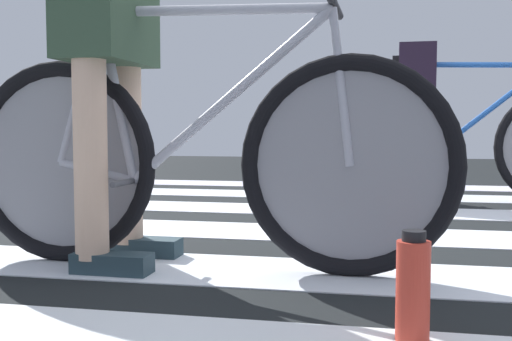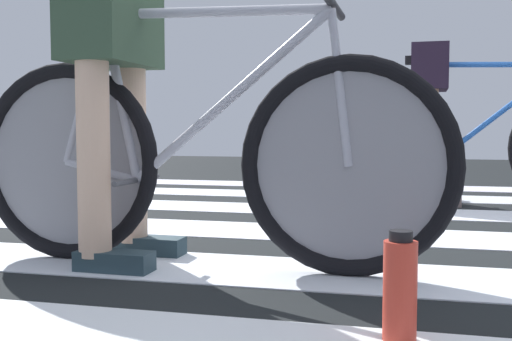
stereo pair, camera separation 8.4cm
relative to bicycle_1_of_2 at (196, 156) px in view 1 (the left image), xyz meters
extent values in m
cube|color=black|center=(0.56, 0.74, -0.40)|extent=(18.00, 14.00, 0.02)
cube|color=silver|center=(0.64, -0.01, -0.38)|extent=(5.20, 0.44, 0.00)
cube|color=silver|center=(0.66, 0.76, -0.38)|extent=(5.20, 0.44, 0.00)
cube|color=silver|center=(0.70, 1.53, -0.38)|extent=(5.20, 0.44, 0.00)
cube|color=silver|center=(0.45, 2.31, -0.38)|extent=(5.20, 0.44, 0.00)
cube|color=silver|center=(0.49, 3.04, -0.38)|extent=(5.20, 0.44, 0.00)
torus|color=black|center=(-0.51, 0.01, -0.03)|extent=(0.72, 0.07, 0.72)
torus|color=black|center=(0.51, -0.01, -0.03)|extent=(0.72, 0.07, 0.72)
cylinder|color=gray|center=(-0.51, 0.01, -0.03)|extent=(0.61, 0.02, 0.61)
cylinder|color=gray|center=(0.51, -0.01, -0.03)|extent=(0.61, 0.02, 0.61)
cylinder|color=#B0B2BF|center=(0.05, 0.00, 0.48)|extent=(0.80, 0.05, 0.05)
cylinder|color=#B0B2BF|center=(0.11, 0.00, 0.19)|extent=(0.70, 0.05, 0.59)
cylinder|color=#B0B2BF|center=(-0.29, 0.01, 0.20)|extent=(0.15, 0.04, 0.59)
cylinder|color=#B0B2BF|center=(-0.37, 0.01, -0.06)|extent=(0.29, 0.03, 0.09)
cylinder|color=#B0B2BF|center=(-0.43, 0.01, 0.23)|extent=(0.18, 0.03, 0.53)
cylinder|color=#B0B2BF|center=(0.48, -0.01, 0.22)|extent=(0.09, 0.03, 0.50)
cube|color=black|center=(-0.35, 0.01, 0.52)|extent=(0.24, 0.09, 0.05)
cylinder|color=black|center=(0.45, -0.01, 0.49)|extent=(0.04, 0.52, 0.03)
cylinder|color=#4C4C51|center=(-0.23, 0.00, -0.09)|extent=(0.03, 0.34, 0.02)
cylinder|color=beige|center=(-0.31, 0.15, 0.11)|extent=(0.11, 0.11, 0.89)
cylinder|color=beige|center=(-0.32, -0.13, 0.11)|extent=(0.11, 0.11, 0.89)
cube|color=#344C37|center=(-0.32, 0.01, 0.46)|extent=(0.23, 0.41, 0.28)
cube|color=#253841|center=(-0.24, 0.15, -0.35)|extent=(0.26, 0.11, 0.07)
cube|color=#253841|center=(-0.25, -0.13, -0.35)|extent=(0.26, 0.11, 0.07)
torus|color=black|center=(0.64, 2.06, -0.03)|extent=(0.72, 0.07, 0.72)
cylinder|color=gray|center=(0.64, 2.06, -0.03)|extent=(0.61, 0.02, 0.61)
cylinder|color=#2359B2|center=(1.20, 2.05, 0.48)|extent=(0.80, 0.05, 0.05)
cylinder|color=#2359B2|center=(1.26, 2.04, 0.19)|extent=(0.70, 0.05, 0.59)
cylinder|color=#2359B2|center=(0.86, 2.05, 0.20)|extent=(0.15, 0.04, 0.59)
cylinder|color=#2359B2|center=(0.78, 2.06, -0.06)|extent=(0.29, 0.03, 0.09)
cylinder|color=#2359B2|center=(0.72, 2.06, 0.23)|extent=(0.18, 0.03, 0.53)
cube|color=black|center=(0.80, 2.06, 0.52)|extent=(0.24, 0.10, 0.05)
cylinder|color=#4C4C51|center=(0.92, 2.05, -0.09)|extent=(0.03, 0.34, 0.02)
cylinder|color=#A87A5B|center=(0.83, 2.20, 0.12)|extent=(0.11, 0.11, 0.91)
cylinder|color=#A87A5B|center=(0.82, 1.92, 0.12)|extent=(0.11, 0.11, 0.91)
cube|color=black|center=(0.83, 2.06, 0.47)|extent=(0.23, 0.42, 0.28)
cube|color=#695756|center=(0.90, 2.19, -0.35)|extent=(0.26, 0.11, 0.07)
cube|color=#695756|center=(0.89, 1.91, -0.35)|extent=(0.26, 0.11, 0.07)
cylinder|color=red|center=(0.68, -0.59, -0.27)|extent=(0.08, 0.08, 0.23)
cylinder|color=black|center=(0.68, -0.59, -0.14)|extent=(0.05, 0.05, 0.02)
camera|label=1|loc=(0.61, -1.97, 0.10)|focal=42.82mm
camera|label=2|loc=(0.69, -1.97, 0.10)|focal=42.82mm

